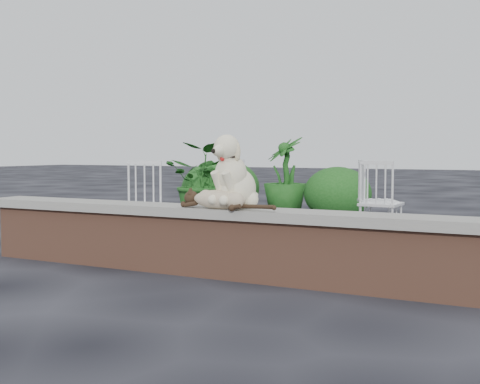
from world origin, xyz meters
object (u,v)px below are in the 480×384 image
at_px(chair_b, 223,196).
at_px(dog, 237,171).
at_px(cat, 220,198).
at_px(potted_plant_a, 203,181).
at_px(chair_e, 378,200).
at_px(potted_plant_b, 285,176).
at_px(chair_a, 141,205).
at_px(chair_c, 381,202).

bearing_deg(chair_b, dog, -46.44).
xyz_separation_m(cat, potted_plant_a, (-2.24, 3.65, -0.08)).
distance_m(chair_e, potted_plant_b, 2.86).
bearing_deg(cat, chair_a, 157.66).
distance_m(chair_c, chair_b, 2.08).
xyz_separation_m(chair_a, chair_c, (2.28, 1.42, 0.00)).
relative_size(chair_c, potted_plant_b, 0.74).
relative_size(cat, chair_b, 1.11).
xyz_separation_m(chair_a, potted_plant_b, (0.17, 3.80, 0.17)).
relative_size(chair_e, potted_plant_b, 0.74).
xyz_separation_m(chair_a, potted_plant_a, (-0.71, 2.60, 0.12)).
bearing_deg(chair_e, cat, 142.82).
xyz_separation_m(dog, potted_plant_b, (-1.44, 4.69, -0.25)).
height_order(cat, chair_a, chair_a).
bearing_deg(chair_c, chair_a, 35.71).
height_order(chair_e, potted_plant_b, potted_plant_b).
bearing_deg(chair_e, potted_plant_b, 20.12).
height_order(chair_a, chair_e, same).
xyz_separation_m(dog, chair_c, (0.68, 2.32, -0.42)).
bearing_deg(dog, chair_e, 90.14).
distance_m(dog, chair_a, 1.89).
xyz_separation_m(chair_b, potted_plant_a, (-0.92, 1.07, 0.12)).
relative_size(cat, chair_c, 1.11).
bearing_deg(cat, chair_c, 84.97).
xyz_separation_m(chair_a, chair_b, (0.21, 1.53, 0.00)).
xyz_separation_m(chair_e, potted_plant_a, (-2.87, 0.84, 0.12)).
bearing_deg(chair_a, chair_b, 59.83).
bearing_deg(chair_a, chair_c, 9.56).
relative_size(chair_c, potted_plant_a, 0.80).
bearing_deg(chair_e, chair_c, 174.74).
xyz_separation_m(dog, cat, (-0.08, -0.15, -0.22)).
xyz_separation_m(dog, chair_e, (0.56, 2.66, -0.42)).
relative_size(cat, chair_a, 1.11).
distance_m(chair_a, chair_c, 2.69).
bearing_deg(cat, dog, 73.92).
bearing_deg(chair_b, chair_c, 10.61).
height_order(cat, chair_b, chair_b).
distance_m(chair_b, potted_plant_b, 2.27).
distance_m(chair_a, potted_plant_a, 2.70).
distance_m(dog, chair_c, 2.45).
bearing_deg(chair_c, dog, 77.51).
relative_size(chair_b, chair_e, 1.00).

